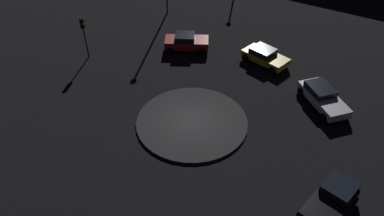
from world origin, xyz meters
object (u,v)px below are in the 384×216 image
(car_white, at_px, (323,97))
(traffic_light_north, at_px, (84,30))
(car_yellow, at_px, (265,56))
(car_red, at_px, (186,42))
(car_black, at_px, (331,201))

(car_white, xyz_separation_m, traffic_light_north, (-10.98, 17.24, 1.99))
(car_white, bearing_deg, car_yellow, -166.07)
(car_red, distance_m, traffic_light_north, 9.15)
(traffic_light_north, bearing_deg, car_white, 24.10)
(car_red, relative_size, traffic_light_north, 1.10)
(traffic_light_north, bearing_deg, car_black, 0.08)
(car_yellow, height_order, car_white, car_yellow)
(car_red, height_order, traffic_light_north, traffic_light_north)
(car_black, xyz_separation_m, car_yellow, (8.29, 12.89, -0.01))
(car_black, xyz_separation_m, car_red, (4.31, 19.02, 0.05))
(car_yellow, bearing_deg, car_white, -13.18)
(car_black, relative_size, car_red, 0.96)
(car_yellow, bearing_deg, car_black, -39.19)
(car_black, relative_size, car_white, 0.83)
(car_yellow, distance_m, car_white, 6.77)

